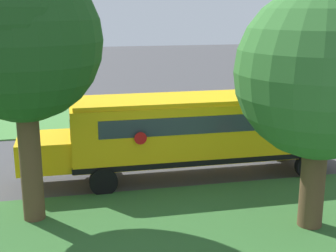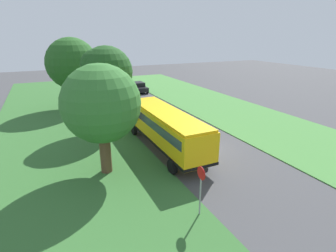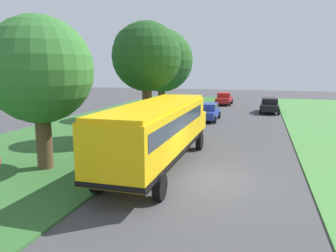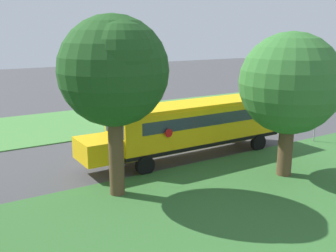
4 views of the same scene
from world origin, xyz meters
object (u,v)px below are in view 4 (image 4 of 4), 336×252
(stop_sign, at_px, (316,117))
(school_bus, at_px, (194,124))
(oak_tree_beside_bus, at_px, (291,84))
(oak_tree_roadside_mid, at_px, (115,69))

(stop_sign, bearing_deg, school_bus, 77.34)
(oak_tree_beside_bus, distance_m, stop_sign, 7.67)
(stop_sign, bearing_deg, oak_tree_beside_bus, 116.67)
(oak_tree_beside_bus, height_order, stop_sign, oak_tree_beside_bus)
(school_bus, relative_size, stop_sign, 4.53)
(oak_tree_beside_bus, height_order, oak_tree_roadside_mid, oak_tree_roadside_mid)
(oak_tree_roadside_mid, relative_size, stop_sign, 2.86)
(school_bus, relative_size, oak_tree_beside_bus, 1.74)
(school_bus, xyz_separation_m, stop_sign, (-1.88, -8.37, -0.19))
(school_bus, bearing_deg, oak_tree_beside_bus, -158.15)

